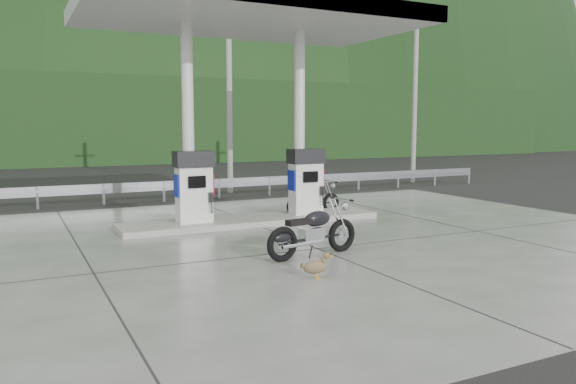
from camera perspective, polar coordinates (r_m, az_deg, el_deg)
name	(u,v)px	position (r m, az deg, el deg)	size (l,w,h in m)	color
ground	(296,241)	(12.76, 0.80, -5.00)	(160.00, 160.00, 0.00)	black
forecourt_apron	(296,241)	(12.75, 0.80, -4.96)	(18.00, 14.00, 0.02)	slate
pump_island	(253,220)	(14.97, -3.59, -2.90)	(7.00, 1.40, 0.15)	#9A978F
gas_pump_left	(194,187)	(14.30, -9.54, 0.51)	(0.95, 0.55, 1.80)	white
gas_pump_right	(306,181)	(15.52, 1.83, 1.08)	(0.95, 0.55, 1.80)	white
canopy_column_left	(188,123)	(14.60, -10.12, 6.92)	(0.30, 0.30, 5.00)	silver
canopy_column_right	(299,123)	(15.80, 1.16, 6.99)	(0.30, 0.30, 5.00)	silver
canopy_roof	(251,17)	(15.02, -3.75, 17.36)	(8.50, 5.00, 0.40)	silver
guardrail	(192,180)	(20.03, -9.74, 1.21)	(26.00, 0.16, 1.42)	gray
road	(167,190)	(23.46, -12.17, 0.21)	(60.00, 7.00, 0.01)	black
utility_pole_b	(229,89)	(22.05, -5.99, 10.32)	(0.22, 0.22, 8.00)	gray
utility_pole_c	(415,95)	(26.58, 12.77, 9.57)	(0.22, 0.22, 8.00)	gray
tree_band	(99,120)	(41.50, -18.67, 6.90)	(80.00, 6.00, 6.00)	black
forested_hills	(63,149)	(71.38, -21.90, 4.12)	(100.00, 40.00, 140.00)	black
motorcycle_left	(313,232)	(11.13, 2.57, -4.09)	(2.05, 0.65, 0.97)	black
motorcycle_right	(314,200)	(16.43, 2.61, -0.83)	(1.76, 0.56, 0.83)	black
duck	(315,267)	(9.60, 2.77, -7.67)	(0.52, 0.14, 0.37)	brown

